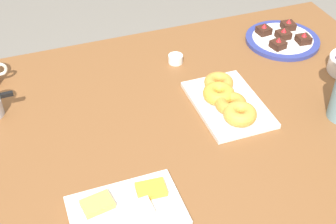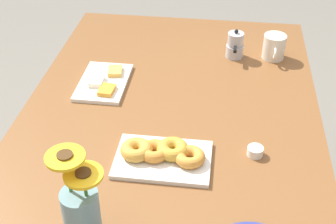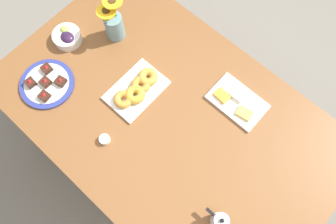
{
  "view_description": "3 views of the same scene",
  "coord_description": "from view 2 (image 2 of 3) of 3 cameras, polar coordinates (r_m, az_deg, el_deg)",
  "views": [
    {
      "loc": [
        -0.34,
        -0.93,
        1.61
      ],
      "look_at": [
        0.0,
        0.0,
        0.78
      ],
      "focal_mm": 50.0,
      "sensor_mm": 36.0,
      "label": 1
    },
    {
      "loc": [
        1.2,
        0.16,
        1.66
      ],
      "look_at": [
        0.0,
        0.0,
        0.78
      ],
      "focal_mm": 50.0,
      "sensor_mm": 36.0,
      "label": 2
    },
    {
      "loc": [
        -0.33,
        0.37,
        2.16
      ],
      "look_at": [
        0.0,
        0.0,
        0.78
      ],
      "focal_mm": 35.0,
      "sensor_mm": 36.0,
      "label": 3
    }
  ],
  "objects": [
    {
      "name": "coffee_mug",
      "position": [
        1.9,
        12.81,
        7.79
      ],
      "size": [
        0.12,
        0.09,
        0.1
      ],
      "color": "silver",
      "rests_on": "dining_table"
    },
    {
      "name": "dining_table",
      "position": [
        1.58,
        -0.0,
        -3.68
      ],
      "size": [
        1.6,
        1.0,
        0.74
      ],
      "color": "brown",
      "rests_on": "ground_plane"
    },
    {
      "name": "croissant_platter",
      "position": [
        1.37,
        -0.71,
        -5.2
      ],
      "size": [
        0.19,
        0.28,
        0.05
      ],
      "color": "white",
      "rests_on": "dining_table"
    },
    {
      "name": "flower_vase",
      "position": [
        1.15,
        -10.58,
        -11.57
      ],
      "size": [
        0.1,
        0.13,
        0.25
      ],
      "color": "#6B939E",
      "rests_on": "dining_table"
    },
    {
      "name": "cheese_platter",
      "position": [
        1.72,
        -7.8,
        3.66
      ],
      "size": [
        0.26,
        0.17,
        0.03
      ],
      "color": "white",
      "rests_on": "dining_table"
    },
    {
      "name": "moka_pot",
      "position": [
        1.88,
        8.18,
        8.02
      ],
      "size": [
        0.11,
        0.07,
        0.12
      ],
      "color": "#B7B7BC",
      "rests_on": "dining_table"
    },
    {
      "name": "jam_cup_honey",
      "position": [
        1.41,
        10.58,
        -4.69
      ],
      "size": [
        0.05,
        0.05,
        0.03
      ],
      "color": "white",
      "rests_on": "dining_table"
    }
  ]
}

